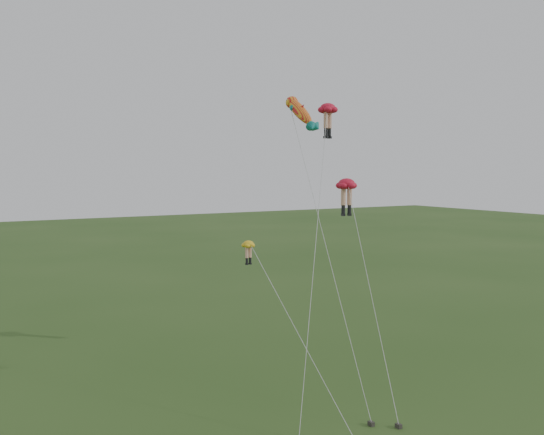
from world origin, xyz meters
TOP-DOWN VIEW (x-y plane):
  - ground at (0.00, 0.00)m, footprint 300.00×300.00m
  - legs_kite_red_high at (5.60, 7.47)m, footprint 9.80×10.98m
  - legs_kite_red_mid at (7.58, 7.70)m, footprint 6.07×12.56m
  - legs_kite_yellow at (-1.61, 5.24)m, footprint 1.37×11.14m
  - fish_kite at (2.63, 6.51)m, footprint 1.74×10.93m

SIDE VIEW (x-z plane):
  - ground at x=0.00m, z-range 0.00..0.00m
  - legs_kite_yellow at x=-1.61m, z-range 3.98..13.69m
  - legs_kite_red_mid at x=7.58m, z-range 6.02..19.59m
  - fish_kite at x=2.63m, z-range 8.30..27.78m
  - legs_kite_red_high at x=5.60m, z-range 8.61..27.54m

